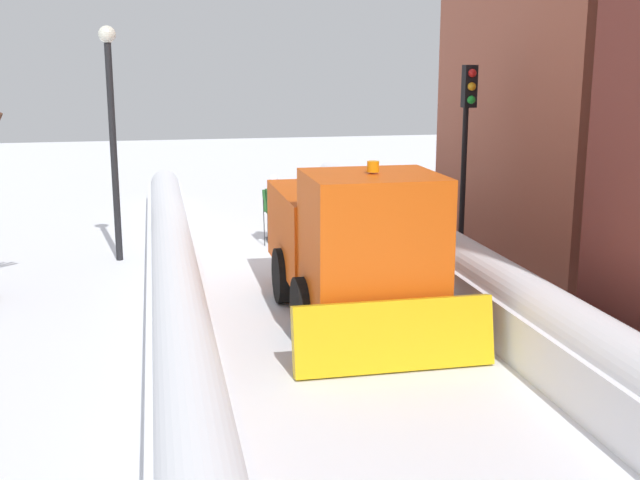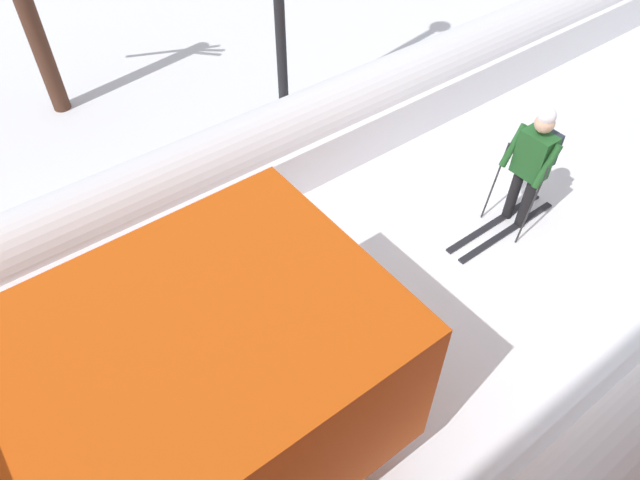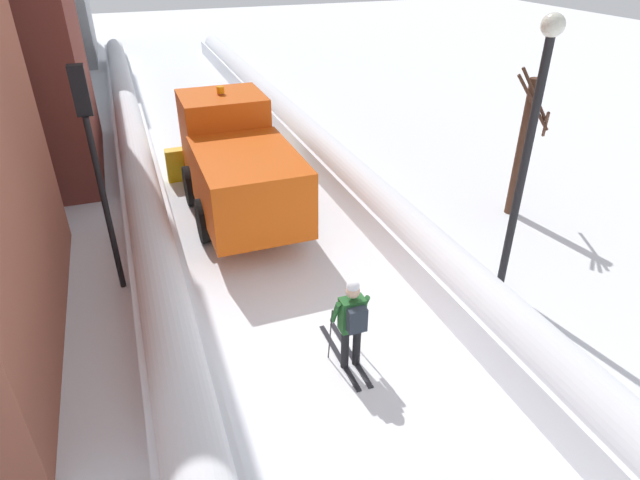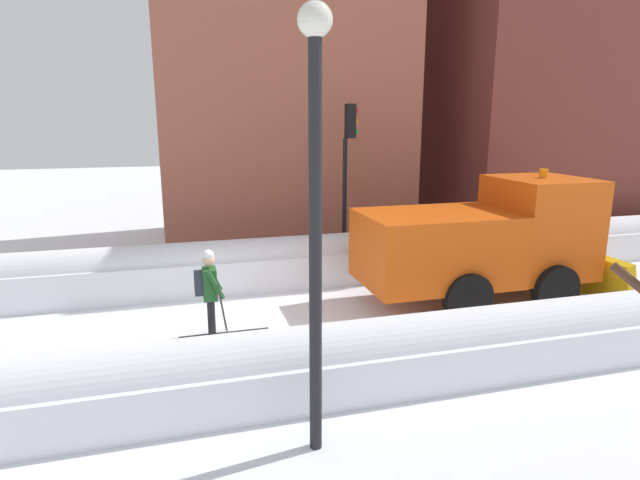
% 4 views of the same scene
% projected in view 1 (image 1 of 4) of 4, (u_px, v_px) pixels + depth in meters
% --- Properties ---
extents(ground_plane, '(80.00, 80.00, 0.00)m').
position_uv_depth(ground_plane, '(399.00, 414.00, 10.84)').
color(ground_plane, white).
extents(snowbank_left, '(1.10, 36.00, 1.30)m').
position_uv_depth(snowbank_left, '(589.00, 356.00, 11.27)').
color(snowbank_left, white).
rests_on(snowbank_left, ground).
extents(snowbank_right, '(1.10, 36.00, 1.18)m').
position_uv_depth(snowbank_right, '(189.00, 394.00, 10.16)').
color(snowbank_right, white).
rests_on(snowbank_right, ground).
extents(plow_truck, '(3.20, 5.98, 3.12)m').
position_uv_depth(plow_truck, '(352.00, 240.00, 14.73)').
color(plow_truck, '#DB510F').
rests_on(plow_truck, ground).
extents(skier, '(0.62, 1.80, 1.81)m').
position_uv_depth(skier, '(274.00, 206.00, 20.87)').
color(skier, black).
rests_on(skier, ground).
extents(traffic_light_pole, '(0.28, 0.42, 4.64)m').
position_uv_depth(traffic_light_pole, '(467.00, 131.00, 17.24)').
color(traffic_light_pole, black).
rests_on(traffic_light_pole, ground).
extents(street_lamp, '(0.40, 0.40, 5.51)m').
position_uv_depth(street_lamp, '(112.00, 116.00, 18.50)').
color(street_lamp, black).
rests_on(street_lamp, ground).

